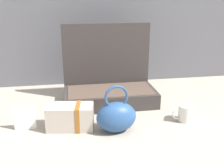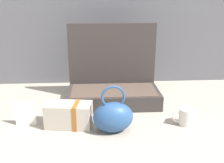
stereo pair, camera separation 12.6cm
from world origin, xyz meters
name	(u,v)px [view 2 (the right image)]	position (x,y,z in m)	size (l,w,h in m)	color
ground_plane	(108,116)	(0.00, 0.00, 0.00)	(6.00, 6.00, 0.00)	#9E9384
open_suitcase	(113,84)	(0.04, 0.20, 0.10)	(0.51, 0.27, 0.44)	#332D2B
teal_pouch_handbag	(113,116)	(0.02, -0.16, 0.07)	(0.19, 0.13, 0.22)	#284C7F
cream_toiletry_bag	(70,115)	(-0.19, -0.09, 0.06)	(0.22, 0.13, 0.12)	#B2A899
coffee_mug	(186,117)	(0.37, -0.11, 0.04)	(0.11, 0.07, 0.08)	silver
info_card_left	(25,114)	(-0.40, -0.07, 0.06)	(0.10, 0.01, 0.12)	white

